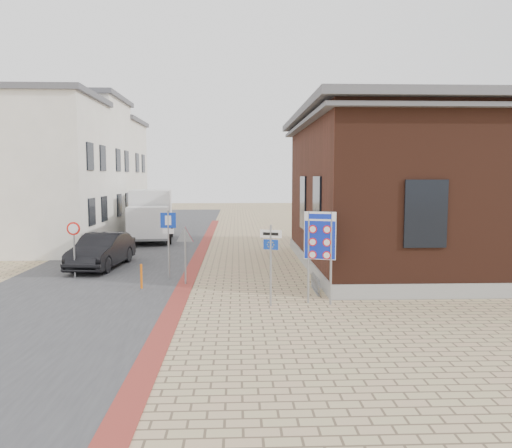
{
  "coord_description": "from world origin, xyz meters",
  "views": [
    {
      "loc": [
        -0.09,
        -14.82,
        4.01
      ],
      "look_at": [
        0.64,
        3.98,
        2.2
      ],
      "focal_mm": 35.0,
      "sensor_mm": 36.0,
      "label": 1
    }
  ],
  "objects_px": {
    "border_sign": "(320,238)",
    "essen_sign": "(271,252)",
    "parking_sign": "(168,232)",
    "box_truck": "(151,215)",
    "bollard": "(141,277)",
    "sedan": "(102,251)"
  },
  "relations": [
    {
      "from": "box_truck",
      "to": "essen_sign",
      "type": "height_order",
      "value": "box_truck"
    },
    {
      "from": "box_truck",
      "to": "essen_sign",
      "type": "xyz_separation_m",
      "value": [
        6.39,
        -16.02,
        0.05
      ]
    },
    {
      "from": "sedan",
      "to": "bollard",
      "type": "bearing_deg",
      "value": -53.17
    },
    {
      "from": "bollard",
      "to": "sedan",
      "type": "bearing_deg",
      "value": 120.68
    },
    {
      "from": "essen_sign",
      "to": "parking_sign",
      "type": "bearing_deg",
      "value": 152.41
    },
    {
      "from": "border_sign",
      "to": "essen_sign",
      "type": "relative_size",
      "value": 1.16
    },
    {
      "from": "sedan",
      "to": "bollard",
      "type": "xyz_separation_m",
      "value": [
        2.52,
        -4.25,
        -0.31
      ]
    },
    {
      "from": "essen_sign",
      "to": "sedan",
      "type": "bearing_deg",
      "value": 156.7
    },
    {
      "from": "box_truck",
      "to": "essen_sign",
      "type": "relative_size",
      "value": 2.46
    },
    {
      "from": "sedan",
      "to": "parking_sign",
      "type": "relative_size",
      "value": 1.71
    },
    {
      "from": "bollard",
      "to": "border_sign",
      "type": "bearing_deg",
      "value": -21.0
    },
    {
      "from": "box_truck",
      "to": "parking_sign",
      "type": "distance_m",
      "value": 12.17
    },
    {
      "from": "border_sign",
      "to": "parking_sign",
      "type": "height_order",
      "value": "border_sign"
    },
    {
      "from": "border_sign",
      "to": "essen_sign",
      "type": "distance_m",
      "value": 1.62
    },
    {
      "from": "parking_sign",
      "to": "sedan",
      "type": "bearing_deg",
      "value": 140.27
    },
    {
      "from": "border_sign",
      "to": "bollard",
      "type": "xyz_separation_m",
      "value": [
        -5.99,
        2.3,
        -1.65
      ]
    },
    {
      "from": "essen_sign",
      "to": "bollard",
      "type": "bearing_deg",
      "value": 171.44
    },
    {
      "from": "box_truck",
      "to": "bollard",
      "type": "height_order",
      "value": "box_truck"
    },
    {
      "from": "sedan",
      "to": "parking_sign",
      "type": "height_order",
      "value": "parking_sign"
    },
    {
      "from": "border_sign",
      "to": "essen_sign",
      "type": "xyz_separation_m",
      "value": [
        -1.55,
        -0.2,
        -0.42
      ]
    },
    {
      "from": "sedan",
      "to": "border_sign",
      "type": "distance_m",
      "value": 10.82
    },
    {
      "from": "sedan",
      "to": "parking_sign",
      "type": "bearing_deg",
      "value": -32.23
    }
  ]
}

